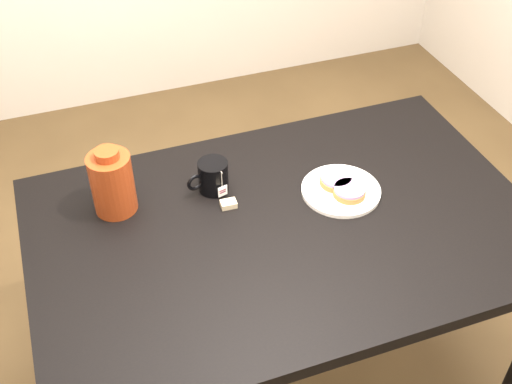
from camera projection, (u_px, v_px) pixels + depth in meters
ground_plane at (279, 377)px, 2.27m from camera, size 4.00×4.00×0.00m
table at (284, 244)px, 1.83m from camera, size 1.40×0.90×0.75m
plate at (341, 190)px, 1.87m from camera, size 0.23×0.23×0.02m
bagel_back at (336, 180)px, 1.88m from camera, size 0.13×0.13×0.03m
bagel_front at (349, 191)px, 1.84m from camera, size 0.12×0.12×0.03m
mug at (213, 176)px, 1.86m from camera, size 0.14×0.11×0.10m
teabag_pouch at (229, 204)px, 1.83m from camera, size 0.05×0.03×0.02m
bagel_package at (112, 182)px, 1.77m from camera, size 0.15×0.15×0.20m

